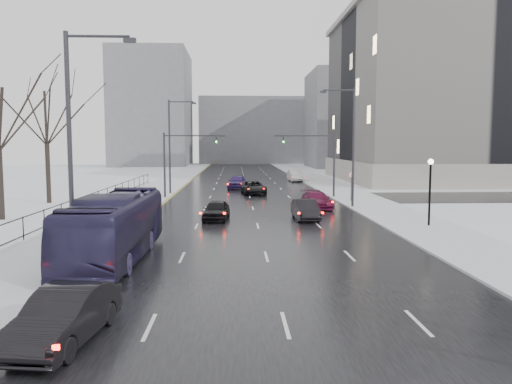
{
  "coord_description": "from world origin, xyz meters",
  "views": [
    {
      "loc": [
        -1.47,
        -1.28,
        5.38
      ],
      "look_at": [
        -0.22,
        28.59,
        2.5
      ],
      "focal_mm": 35.0,
      "sensor_mm": 36.0,
      "label": 1
    }
  ],
  "objects": [
    {
      "name": "streetlight_r_mid",
      "position": [
        8.17,
        40.0,
        5.62
      ],
      "size": [
        2.95,
        0.25,
        10.0
      ],
      "color": "#2D2D33",
      "rests_on": "ground"
    },
    {
      "name": "bus",
      "position": [
        -7.0,
        21.71,
        1.57
      ],
      "size": [
        2.68,
        11.01,
        3.06
      ],
      "primitive_type": "imported",
      "rotation": [
        0.0,
        0.0,
        -0.01
      ],
      "color": "#2A2549",
      "rests_on": "road"
    },
    {
      "name": "sedan_right_cross",
      "position": [
        0.5,
        51.59,
        0.75
      ],
      "size": [
        2.81,
        5.29,
        1.42
      ],
      "primitive_type": "imported",
      "rotation": [
        0.0,
        0.0,
        0.09
      ],
      "color": "black",
      "rests_on": "road"
    },
    {
      "name": "sedan_center_far",
      "position": [
        -1.22,
        58.31,
        0.87
      ],
      "size": [
        2.56,
        5.06,
        1.65
      ],
      "primitive_type": "imported",
      "rotation": [
        0.0,
        0.0,
        -0.13
      ],
      "color": "navy",
      "rests_on": "road"
    },
    {
      "name": "sidewalk_right",
      "position": [
        10.5,
        60.0,
        0.08
      ],
      "size": [
        5.0,
        150.0,
        0.16
      ],
      "primitive_type": "cube",
      "color": "silver",
      "rests_on": "ground"
    },
    {
      "name": "cross_road",
      "position": [
        0.0,
        48.0,
        0.02
      ],
      "size": [
        130.0,
        10.0,
        0.04
      ],
      "primitive_type": "cube",
      "color": "black",
      "rests_on": "ground"
    },
    {
      "name": "sedan_right_near",
      "position": [
        3.5,
        33.54,
        0.75
      ],
      "size": [
        1.66,
        4.37,
        1.42
      ],
      "primitive_type": "imported",
      "rotation": [
        0.0,
        0.0,
        0.04
      ],
      "color": "black",
      "rests_on": "road"
    },
    {
      "name": "sedan_left_near",
      "position": [
        -6.07,
        11.96,
        0.78
      ],
      "size": [
        2.13,
        4.64,
        1.47
      ],
      "primitive_type": "imported",
      "rotation": [
        0.0,
        0.0,
        -0.13
      ],
      "color": "black",
      "rests_on": "road"
    },
    {
      "name": "no_uturn_sign",
      "position": [
        9.2,
        44.0,
        2.3
      ],
      "size": [
        0.6,
        0.06,
        2.7
      ],
      "color": "#2D2D33",
      "rests_on": "sidewalk_right"
    },
    {
      "name": "tree_park_e",
      "position": [
        -18.2,
        44.0,
        0.0
      ],
      "size": [
        9.45,
        9.45,
        13.5
      ],
      "primitive_type": null,
      "color": "black",
      "rests_on": "ground"
    },
    {
      "name": "tree_park_d",
      "position": [
        -17.8,
        34.0,
        0.0
      ],
      "size": [
        8.75,
        8.75,
        12.5
      ],
      "primitive_type": null,
      "color": "black",
      "rests_on": "ground"
    },
    {
      "name": "mast_signal_right",
      "position": [
        7.33,
        48.0,
        4.11
      ],
      "size": [
        6.1,
        0.33,
        6.5
      ],
      "color": "#2D2D33",
      "rests_on": "ground"
    },
    {
      "name": "mast_signal_left",
      "position": [
        -7.33,
        48.0,
        4.11
      ],
      "size": [
        6.1,
        0.33,
        6.5
      ],
      "color": "#2D2D33",
      "rests_on": "ground"
    },
    {
      "name": "civic_building",
      "position": [
        35.0,
        72.0,
        11.21
      ],
      "size": [
        41.0,
        31.0,
        24.8
      ],
      "color": "gray",
      "rests_on": "ground"
    },
    {
      "name": "bldg_far_center",
      "position": [
        4.0,
        140.0,
        9.0
      ],
      "size": [
        30.0,
        18.0,
        18.0
      ],
      "primitive_type": "cube",
      "color": "slate",
      "rests_on": "ground"
    },
    {
      "name": "streetlight_l_far",
      "position": [
        -8.17,
        52.0,
        5.62
      ],
      "size": [
        2.95,
        0.25,
        10.0
      ],
      "color": "#2D2D33",
      "rests_on": "ground"
    },
    {
      "name": "sedan_right_far",
      "position": [
        5.31,
        39.71,
        0.74
      ],
      "size": [
        2.37,
        4.96,
        1.4
      ],
      "primitive_type": "imported",
      "rotation": [
        0.0,
        0.0,
        0.09
      ],
      "color": "#5C0F31",
      "rests_on": "road"
    },
    {
      "name": "sedan_right_distant",
      "position": [
        7.2,
        70.07,
        0.85
      ],
      "size": [
        2.01,
        5.01,
        1.62
      ],
      "primitive_type": "imported",
      "rotation": [
        0.0,
        0.0,
        0.06
      ],
      "color": "white",
      "rests_on": "road"
    },
    {
      "name": "bldg_far_left",
      "position": [
        -22.0,
        125.0,
        14.0
      ],
      "size": [
        18.0,
        22.0,
        28.0
      ],
      "primitive_type": "cube",
      "color": "slate",
      "rests_on": "ground"
    },
    {
      "name": "bldg_far_right",
      "position": [
        28.0,
        115.0,
        11.0
      ],
      "size": [
        24.0,
        20.0,
        22.0
      ],
      "primitive_type": "cube",
      "color": "slate",
      "rests_on": "ground"
    },
    {
      "name": "road",
      "position": [
        0.0,
        60.0,
        0.02
      ],
      "size": [
        16.0,
        150.0,
        0.04
      ],
      "primitive_type": "cube",
      "color": "black",
      "rests_on": "ground"
    },
    {
      "name": "park_strip",
      "position": [
        -20.0,
        60.0,
        0.06
      ],
      "size": [
        14.0,
        150.0,
        0.12
      ],
      "primitive_type": "cube",
      "color": "white",
      "rests_on": "ground"
    },
    {
      "name": "iron_fence",
      "position": [
        -13.0,
        30.0,
        0.91
      ],
      "size": [
        0.06,
        70.0,
        1.3
      ],
      "color": "black",
      "rests_on": "sidewalk_left"
    },
    {
      "name": "lamppost_r_mid",
      "position": [
        11.0,
        30.0,
        2.94
      ],
      "size": [
        0.36,
        0.36,
        4.28
      ],
      "color": "black",
      "rests_on": "sidewalk_right"
    },
    {
      "name": "streetlight_l_near",
      "position": [
        -8.17,
        20.0,
        5.62
      ],
      "size": [
        2.95,
        0.25,
        10.0
      ],
      "color": "#2D2D33",
      "rests_on": "ground"
    },
    {
      "name": "sedan_center_near",
      "position": [
        -2.8,
        33.65,
        0.74
      ],
      "size": [
        2.04,
        4.25,
        1.4
      ],
      "primitive_type": "imported",
      "rotation": [
        0.0,
        0.0,
        -0.1
      ],
      "color": "black",
      "rests_on": "road"
    },
    {
      "name": "sidewalk_left",
      "position": [
        -10.5,
        60.0,
        0.08
      ],
      "size": [
        5.0,
        150.0,
        0.16
      ],
      "primitive_type": "cube",
      "color": "silver",
      "rests_on": "ground"
    }
  ]
}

